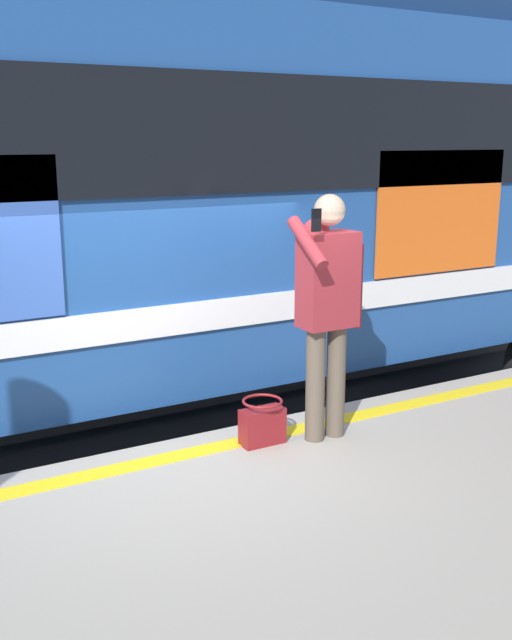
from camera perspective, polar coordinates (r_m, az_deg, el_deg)
ground_plane at (r=5.99m, az=-5.47°, el=-16.50°), size 23.70×23.70×0.00m
safety_line at (r=5.35m, az=-4.35°, el=-9.94°), size 15.39×0.16×0.01m
track_rail_near at (r=6.93m, az=-9.57°, el=-11.47°), size 20.41×0.08×0.16m
track_rail_far at (r=8.19m, az=-13.05°, el=-7.58°), size 20.41×0.08×0.16m
train_carriage at (r=7.20m, az=-7.14°, el=10.41°), size 12.15×2.97×4.13m
passenger at (r=5.30m, az=5.47°, el=1.68°), size 0.57×0.55×1.78m
handbag at (r=5.41m, az=0.49°, el=-7.90°), size 0.32×0.29×0.33m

